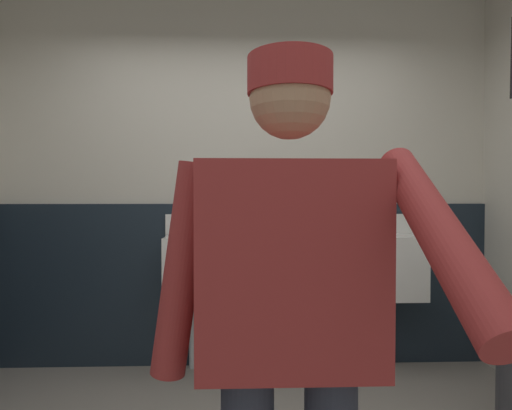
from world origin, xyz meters
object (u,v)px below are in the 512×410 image
at_px(person, 290,318).
at_px(soap_dispenser, 195,180).
at_px(urinal_left, 191,267).
at_px(urinal_right, 396,265).
at_px(urinal_middle, 294,266).

distance_m(person, soap_dispenser, 2.08).
height_order(urinal_left, urinal_right, same).
relative_size(urinal_middle, person, 0.75).
distance_m(urinal_middle, person, 1.88).
xyz_separation_m(urinal_right, soap_dispenser, (-1.48, 0.12, 0.63)).
bearing_deg(urinal_left, urinal_right, 0.00).
xyz_separation_m(urinal_right, person, (-1.00, -1.86, 0.19)).
height_order(urinal_right, soap_dispenser, soap_dispenser).
bearing_deg(urinal_right, person, -118.28).
bearing_deg(urinal_middle, urinal_left, 180.00).
bearing_deg(soap_dispenser, person, -76.23).
relative_size(urinal_right, soap_dispenser, 6.89).
xyz_separation_m(urinal_left, person, (0.50, -1.86, 0.19)).
relative_size(urinal_left, person, 0.75).
bearing_deg(soap_dispenser, urinal_left, -97.61).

